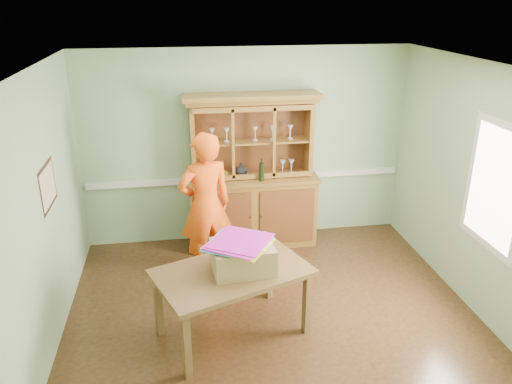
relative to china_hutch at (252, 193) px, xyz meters
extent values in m
plane|color=#483117|center=(-0.05, -1.76, -0.75)|extent=(4.50, 4.50, 0.00)
plane|color=white|center=(-0.05, -1.76, 1.95)|extent=(4.50, 4.50, 0.00)
plane|color=#85A57C|center=(-0.05, 0.24, 0.60)|extent=(4.50, 0.00, 4.50)
plane|color=#85A57C|center=(-2.30, -1.76, 0.60)|extent=(0.00, 4.00, 4.00)
plane|color=#85A57C|center=(2.20, -1.76, 0.60)|extent=(0.00, 4.00, 4.00)
plane|color=#85A57C|center=(-0.05, -3.76, 0.60)|extent=(4.50, 0.00, 4.50)
cube|color=silver|center=(-0.05, 0.22, 0.15)|extent=(4.41, 0.05, 0.08)
cube|color=#2F1E13|center=(-2.28, -1.46, 0.80)|extent=(0.03, 0.60, 0.46)
cube|color=beige|center=(-2.27, -1.46, 0.80)|extent=(0.01, 0.52, 0.38)
cube|color=silver|center=(2.18, -2.06, 0.75)|extent=(0.03, 0.96, 1.36)
cube|color=white|center=(2.18, -2.06, 0.75)|extent=(0.01, 0.80, 1.20)
cube|color=brown|center=(0.00, -0.02, -0.27)|extent=(1.73, 0.53, 0.96)
cube|color=brown|center=(0.00, -0.03, 0.23)|extent=(1.79, 0.59, 0.04)
cube|color=brown|center=(0.00, 0.22, 0.76)|extent=(1.63, 0.04, 1.01)
cube|color=brown|center=(-0.79, 0.06, 0.76)|extent=(0.06, 0.37, 1.01)
cube|color=brown|center=(0.79, 0.06, 0.76)|extent=(0.06, 0.37, 1.01)
cube|color=brown|center=(0.00, 0.06, 1.29)|extent=(1.73, 0.42, 0.06)
cube|color=brown|center=(0.00, 0.04, 1.35)|extent=(1.81, 0.46, 0.06)
cube|color=brown|center=(0.00, 0.06, 0.73)|extent=(1.52, 0.32, 0.02)
imported|color=#B2B2B7|center=(-0.14, 0.06, 0.34)|extent=(0.18, 0.18, 0.18)
imported|color=gold|center=(-0.43, 0.06, 0.28)|extent=(0.21, 0.21, 0.05)
cylinder|color=black|center=(0.10, -0.19, 0.41)|extent=(0.07, 0.07, 0.31)
cube|color=brown|center=(-0.51, -2.02, -0.02)|extent=(1.73, 1.38, 0.05)
cube|color=brown|center=(-1.00, -2.61, -0.40)|extent=(0.09, 0.09, 0.70)
cube|color=brown|center=(-1.27, -1.92, -0.40)|extent=(0.09, 0.09, 0.70)
cube|color=brown|center=(0.25, -2.13, -0.40)|extent=(0.09, 0.09, 0.70)
cube|color=brown|center=(-0.02, -1.44, -0.40)|extent=(0.09, 0.09, 0.70)
cube|color=#A88457|center=(-0.41, -2.02, 0.14)|extent=(0.63, 0.52, 0.28)
cube|color=yellow|center=(-0.45, -2.03, 0.29)|extent=(0.72, 0.72, 0.01)
cube|color=#3BCA6C|center=(-0.45, -2.03, 0.30)|extent=(0.72, 0.72, 0.01)
cube|color=#2C97D2|center=(-0.45, -2.03, 0.30)|extent=(0.72, 0.72, 0.01)
cube|color=#DD688F|center=(-0.45, -2.03, 0.31)|extent=(0.72, 0.72, 0.01)
cube|color=#CC1FA8|center=(-0.45, -2.03, 0.32)|extent=(0.72, 0.72, 0.01)
cube|color=#C81EAF|center=(-0.45, -2.03, 0.33)|extent=(0.72, 0.72, 0.01)
imported|color=#F5520F|center=(-0.69, -0.75, 0.18)|extent=(0.77, 0.62, 1.85)
camera|label=1|loc=(-0.96, -6.36, 2.59)|focal=35.00mm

